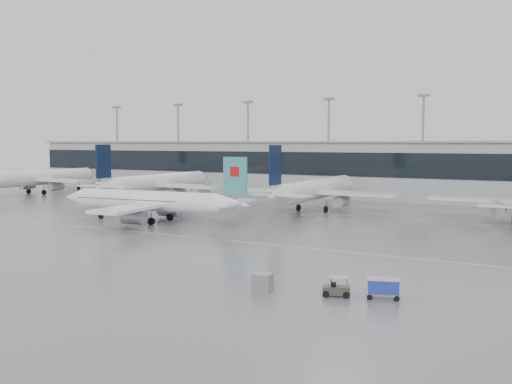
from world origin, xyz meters
The scene contains 15 objects.
ground centered at (0.00, 0.00, 0.00)m, with size 320.00×320.00×0.00m, color slate.
taxi_line_main centered at (0.00, 0.00, 0.01)m, with size 120.00×0.25×0.01m, color yellow.
taxi_line_north centered at (0.00, 30.00, 0.01)m, with size 120.00×0.25×0.01m, color yellow.
taxi_line_cross centered at (-30.00, 15.00, 0.01)m, with size 0.25×60.00×0.01m, color yellow.
terminal centered at (0.00, 62.00, 6.00)m, with size 180.00×15.00×12.00m, color #9B9B9F.
terminal_glass centered at (0.00, 54.45, 7.50)m, with size 180.00×0.20×5.00m, color black.
terminal_roof centered at (0.00, 62.00, 12.20)m, with size 182.00×16.00×0.40m, color gray.
light_masts centered at (0.00, 68.00, 13.34)m, with size 156.40×1.00×22.60m.
air_canada_jet centered at (-15.58, 8.35, 3.14)m, with size 33.21×25.78×10.05m.
parked_jet_a centered at (-70.00, 33.69, 3.71)m, with size 29.64×36.96×11.72m.
parked_jet_b centered at (-35.00, 33.69, 3.71)m, with size 29.64×36.96×11.72m.
parked_jet_c centered at (0.00, 33.69, 3.71)m, with size 29.64×36.96×11.72m.
baggage_tug centered at (23.47, -17.64, 0.55)m, with size 3.24×1.90×1.55m.
baggage_cart centered at (26.91, -16.56, 0.92)m, with size 2.84×2.10×1.57m.
gse_unit centered at (17.63, -19.12, 0.74)m, with size 1.48×1.37×1.48m, color gray.
Camera 1 is at (39.07, -59.40, 12.12)m, focal length 40.00 mm.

